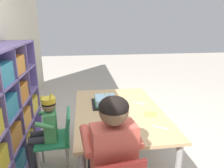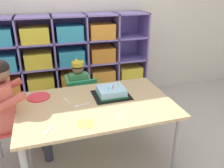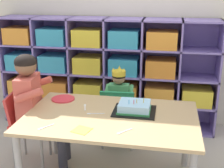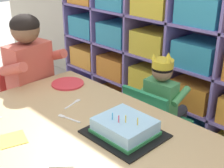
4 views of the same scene
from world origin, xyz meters
The scene contains 13 objects.
storage_cubby_shelf centered at (-0.34, 1.18, 0.62)m, with size 2.52×0.37×1.28m.
activity_table centered at (0.00, 0.00, 0.56)m, with size 1.39×0.89×0.63m.
classroom_chair_blue centered at (-0.05, 0.63, 0.40)m, with size 0.38×0.37×0.65m.
child_with_crown centered at (-0.05, 0.74, 0.53)m, with size 0.31×0.31×0.85m.
classroom_chair_adult_side centered at (-0.84, 0.16, 0.45)m, with size 0.38×0.40×0.70m.
adult_helper_seated centered at (-0.72, 0.18, 0.66)m, with size 0.45×0.44×1.07m.
birthday_cake_on_tray centered at (0.18, 0.12, 0.66)m, with size 0.35×0.30×0.12m.
paper_plate_stack centered at (-0.50, 0.28, 0.64)m, with size 0.21×0.21×0.01m, color #DB333D.
paper_napkin_square centered at (-0.16, -0.30, 0.63)m, with size 0.12×0.12×0.00m, color #F4DB4C.
fork_near_child_seat centered at (-0.44, -0.30, 0.63)m, with size 0.09×0.12×0.00m.
fork_near_cake_tray centered at (-0.14, 0.01, 0.63)m, with size 0.14×0.05×0.00m.
fork_beside_plate_stack centered at (0.15, -0.27, 0.63)m, with size 0.10×0.11×0.00m.
fork_by_napkin centered at (-0.25, 0.13, 0.63)m, with size 0.05×0.13×0.00m.
Camera 3 is at (0.43, -2.25, 1.64)m, focal length 49.42 mm.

